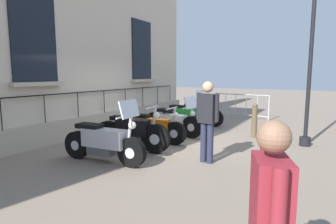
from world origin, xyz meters
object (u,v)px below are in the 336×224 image
Objects in this scene: lamppost at (313,19)px; crowd_barrier at (241,105)px; pedestrian_walking at (207,117)px; motorcycle_white at (173,122)px; motorcycle_green at (185,116)px; motorcycle_blue at (198,114)px; motorcycle_orange at (151,128)px; motorcycle_silver at (104,142)px; bollard at (254,120)px; motorcycle_black at (132,133)px.

lamppost is 2.05× the size of crowd_barrier.
pedestrian_walking is (1.02, -6.62, 0.43)m from crowd_barrier.
motorcycle_white is 2.85m from pedestrian_walking.
motorcycle_blue is (0.08, 0.96, -0.03)m from motorcycle_green.
pedestrian_walking is at bearing -25.20° from motorcycle_orange.
motorcycle_green is at bearing 122.73° from pedestrian_walking.
motorcycle_silver is 4.68m from bollard.
motorcycle_blue is 2.65m from crowd_barrier.
crowd_barrier is (0.91, 7.72, 0.12)m from motorcycle_silver.
bollard is at bearing 83.30° from pedestrian_walking.
crowd_barrier is (0.96, 2.46, 0.15)m from motorcycle_blue.
pedestrian_walking reaches higher than crowd_barrier.
motorcycle_silver is at bearing -90.02° from motorcycle_white.
motorcycle_orange is 1.02× the size of motorcycle_white.
motorcycle_blue is 0.41× the size of lamppost.
motorcycle_silver is at bearing -119.12° from bollard.
motorcycle_orange is 3.19m from motorcycle_blue.
motorcycle_white is 1.19m from motorcycle_green.
motorcycle_silver is 2.28m from pedestrian_walking.
motorcycle_green is (0.01, 2.23, 0.04)m from motorcycle_orange.
motorcycle_blue is 0.85× the size of crowd_barrier.
pedestrian_walking is at bearing -81.28° from crowd_barrier.
motorcycle_silver is at bearing -87.44° from motorcycle_black.
bollard is at bearing 23.17° from motorcycle_white.
motorcycle_blue is (0.09, 3.19, 0.01)m from motorcycle_orange.
motorcycle_green is 0.91× the size of motorcycle_blue.
bollard is (2.41, -0.20, 0.08)m from motorcycle_green.
motorcycle_blue is (-0.05, 2.14, -0.02)m from motorcycle_white.
pedestrian_walking is (-0.35, -2.99, 0.47)m from bollard.
motorcycle_black reaches higher than motorcycle_orange.
motorcycle_white is 4.70m from crowd_barrier.
motorcycle_silver is 1.10× the size of motorcycle_green.
pedestrian_walking is at bearing -96.70° from bollard.
motorcycle_black is 4.21m from motorcycle_blue.
motorcycle_white is at bearing -170.88° from lamppost.
motorcycle_silver is 1.02× the size of motorcycle_black.
pedestrian_walking is at bearing 1.34° from motorcycle_black.
motorcycle_orange is 1.24× the size of pedestrian_walking.
motorcycle_white is at bearing -156.83° from bollard.
lamppost is at bearing -22.50° from motorcycle_blue.
motorcycle_silver is at bearing -150.38° from pedestrian_walking.
motorcycle_silver is 1.00× the size of motorcycle_blue.
bollard is at bearing -4.85° from motorcycle_green.
bollard is (1.37, -3.63, -0.04)m from crowd_barrier.
motorcycle_green is at bearing 89.83° from motorcycle_orange.
motorcycle_white is at bearing -88.72° from motorcycle_blue.
motorcycle_black is 3.83m from bollard.
motorcycle_white is 1.12× the size of motorcycle_green.
motorcycle_silver is 4.29m from motorcycle_green.
motorcycle_orange is at bearing 154.80° from pedestrian_walking.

